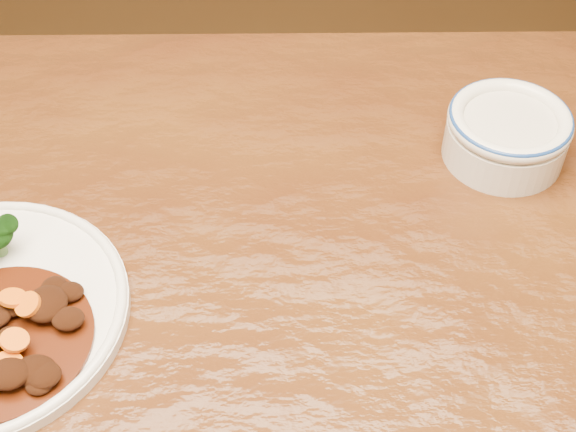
{
  "coord_description": "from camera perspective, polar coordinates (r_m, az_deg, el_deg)",
  "views": [
    {
      "loc": [
        0.05,
        -0.39,
        1.31
      ],
      "look_at": [
        0.07,
        0.12,
        0.77
      ],
      "focal_mm": 50.0,
      "sensor_mm": 36.0,
      "label": 1
    }
  ],
  "objects": [
    {
      "name": "mince_stew",
      "position": [
        0.7,
        -19.19,
        -8.22
      ],
      "size": [
        0.16,
        0.16,
        0.03
      ],
      "color": "#3F1106",
      "rests_on": "dinner_plate"
    },
    {
      "name": "dining_table",
      "position": [
        0.75,
        -4.78,
        -12.06
      ],
      "size": [
        1.52,
        0.94,
        0.75
      ],
      "rotation": [
        0.0,
        0.0,
        -0.03
      ],
      "color": "#4D2A0D",
      "rests_on": "ground"
    },
    {
      "name": "dip_bowl",
      "position": [
        0.84,
        15.31,
        5.75
      ],
      "size": [
        0.13,
        0.13,
        0.06
      ],
      "rotation": [
        0.0,
        0.0,
        0.34
      ],
      "color": "silver",
      "rests_on": "dining_table"
    }
  ]
}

